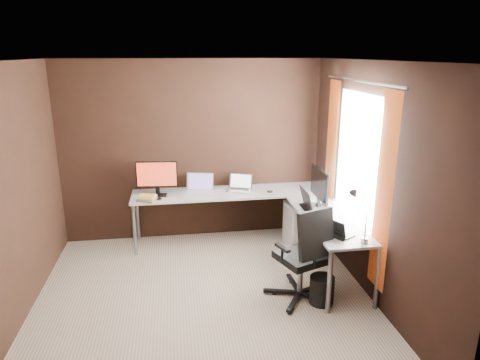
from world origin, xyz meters
name	(u,v)px	position (x,y,z in m)	size (l,w,h in m)	color
room	(234,185)	(0.34, 0.07, 1.28)	(3.60, 3.60, 2.50)	beige
desk	(262,205)	(0.84, 1.04, 0.68)	(2.65, 2.25, 0.73)	silver
drawer_pedestal	(302,226)	(1.43, 1.15, 0.30)	(0.42, 0.50, 0.60)	silver
monitor_left	(157,177)	(-0.49, 1.49, 0.99)	(0.54, 0.17, 0.47)	black
monitor_right	(320,186)	(1.49, 0.71, 1.01)	(0.15, 0.61, 0.50)	black
laptop_white	(199,188)	(0.07, 1.56, 0.78)	(0.42, 0.34, 0.24)	silver
laptop_silver	(240,187)	(0.63, 1.55, 0.78)	(0.39, 0.34, 0.22)	silver
laptop_black_big	(311,205)	(1.37, 0.66, 0.79)	(0.28, 0.40, 0.26)	black
laptop_black_small	(337,232)	(1.40, -0.13, 0.77)	(0.32, 0.35, 0.19)	black
book_stack	(147,198)	(-0.63, 1.30, 0.76)	(0.28, 0.26, 0.07)	#B1755F
mouse_left	(159,199)	(-0.47, 1.30, 0.74)	(0.08, 0.05, 0.03)	black
mouse_corner	(270,191)	(1.02, 1.37, 0.75)	(0.08, 0.05, 0.03)	black
desk_lamp	(358,210)	(1.54, -0.29, 1.07)	(0.18, 0.21, 0.54)	slate
office_chair	(303,272)	(1.06, -0.09, 0.31)	(0.60, 0.64, 1.07)	black
wastebasket	(322,290)	(1.24, -0.22, 0.15)	(0.26, 0.26, 0.30)	black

